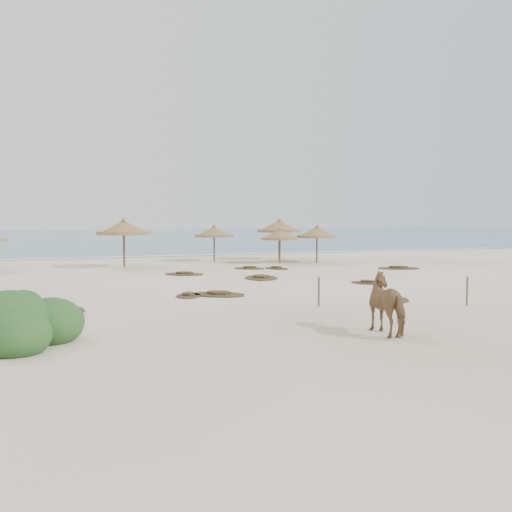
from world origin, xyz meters
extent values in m
plane|color=#F8ECCC|center=(0.00, 0.00, 0.00)|extent=(160.00, 160.00, 0.00)
cube|color=#285378|center=(0.00, 75.00, 0.00)|extent=(200.00, 100.00, 0.01)
cube|color=white|center=(0.00, 26.00, 0.00)|extent=(70.00, 0.60, 0.01)
cylinder|color=brown|center=(-2.31, 16.66, 1.18)|extent=(0.13, 0.13, 2.36)
cylinder|color=olive|center=(-2.31, 16.66, 2.16)|extent=(3.60, 3.60, 0.20)
cone|color=olive|center=(-2.31, 16.66, 2.53)|extent=(3.48, 3.48, 0.84)
cone|color=olive|center=(-2.31, 16.66, 3.04)|extent=(0.40, 0.40, 0.25)
cylinder|color=brown|center=(4.33, 19.29, 1.00)|extent=(0.11, 0.11, 1.99)
cylinder|color=olive|center=(4.33, 19.29, 1.82)|extent=(3.31, 3.31, 0.17)
cone|color=olive|center=(4.33, 19.29, 2.13)|extent=(3.20, 3.20, 0.71)
cone|color=olive|center=(4.33, 19.29, 2.56)|extent=(0.34, 0.34, 0.21)
cylinder|color=brown|center=(8.05, 16.06, 0.93)|extent=(0.11, 0.11, 1.85)
cylinder|color=olive|center=(8.05, 16.06, 1.69)|extent=(2.72, 2.72, 0.16)
cone|color=olive|center=(8.05, 16.06, 1.99)|extent=(2.63, 2.63, 0.66)
cone|color=olive|center=(8.05, 16.06, 2.38)|extent=(0.32, 0.32, 0.19)
cylinder|color=brown|center=(9.42, 19.46, 1.16)|extent=(0.13, 0.13, 2.33)
cylinder|color=olive|center=(9.42, 19.46, 2.13)|extent=(3.99, 3.99, 0.20)
cone|color=olive|center=(9.42, 19.46, 2.49)|extent=(3.86, 3.86, 0.83)
cone|color=olive|center=(9.42, 19.46, 2.99)|extent=(0.40, 0.40, 0.24)
cylinder|color=brown|center=(10.71, 15.79, 0.99)|extent=(0.11, 0.11, 1.99)
cylinder|color=olive|center=(10.71, 15.79, 1.82)|extent=(3.72, 3.72, 0.17)
cone|color=olive|center=(10.71, 15.79, 2.13)|extent=(3.59, 3.59, 0.71)
cone|color=olive|center=(10.71, 15.79, 2.56)|extent=(0.34, 0.34, 0.21)
imported|color=brown|center=(1.86, -6.55, 0.84)|extent=(0.97, 2.01, 1.67)
cylinder|color=#635A4A|center=(2.19, -1.56, 0.53)|extent=(0.10, 0.10, 1.05)
cylinder|color=#635A4A|center=(7.31, -3.23, 0.52)|extent=(0.09, 0.09, 1.04)
ellipsoid|color=#335D28|center=(-7.83, -4.63, 0.59)|extent=(2.15, 2.15, 1.62)
ellipsoid|color=#335D28|center=(-6.86, -4.30, 0.48)|extent=(1.72, 1.72, 1.29)
ellipsoid|color=#335D28|center=(-7.62, -5.38, 0.43)|extent=(1.62, 1.62, 1.21)
ellipsoid|color=#335D28|center=(-7.19, -3.66, 0.38)|extent=(1.29, 1.29, 0.97)
ellipsoid|color=#335D28|center=(-7.51, -4.09, 0.97)|extent=(0.97, 0.97, 0.73)
camera|label=1|loc=(-6.92, -19.73, 3.22)|focal=40.00mm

